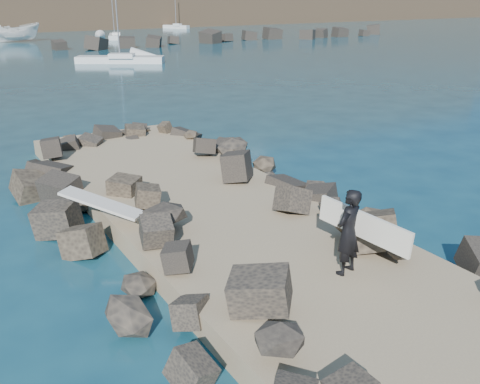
{
  "coord_description": "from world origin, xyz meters",
  "views": [
    {
      "loc": [
        -6.99,
        -12.44,
        6.49
      ],
      "look_at": [
        0.0,
        -1.0,
        1.5
      ],
      "focal_mm": 40.0,
      "sensor_mm": 36.0,
      "label": 1
    }
  ],
  "objects_px": {
    "surfboard_resting": "(102,207)",
    "boat_imported": "(15,33)",
    "surfer_with_board": "(350,231)",
    "sailboat_c": "(120,59)"
  },
  "relations": [
    {
      "from": "surfer_with_board",
      "to": "sailboat_c",
      "type": "distance_m",
      "value": 45.84
    },
    {
      "from": "surfboard_resting",
      "to": "sailboat_c",
      "type": "xyz_separation_m",
      "value": [
        14.31,
        39.01,
        -0.69
      ]
    },
    {
      "from": "boat_imported",
      "to": "surfboard_resting",
      "type": "bearing_deg",
      "value": -178.33
    },
    {
      "from": "boat_imported",
      "to": "sailboat_c",
      "type": "relative_size",
      "value": 0.66
    },
    {
      "from": "surfer_with_board",
      "to": "sailboat_c",
      "type": "relative_size",
      "value": 0.24
    },
    {
      "from": "surfboard_resting",
      "to": "surfer_with_board",
      "type": "bearing_deg",
      "value": -96.67
    },
    {
      "from": "sailboat_c",
      "to": "surfer_with_board",
      "type": "bearing_deg",
      "value": -103.21
    },
    {
      "from": "surfboard_resting",
      "to": "boat_imported",
      "type": "height_order",
      "value": "boat_imported"
    },
    {
      "from": "surfboard_resting",
      "to": "boat_imported",
      "type": "bearing_deg",
      "value": 40.84
    },
    {
      "from": "surfboard_resting",
      "to": "surfer_with_board",
      "type": "height_order",
      "value": "surfer_with_board"
    }
  ]
}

